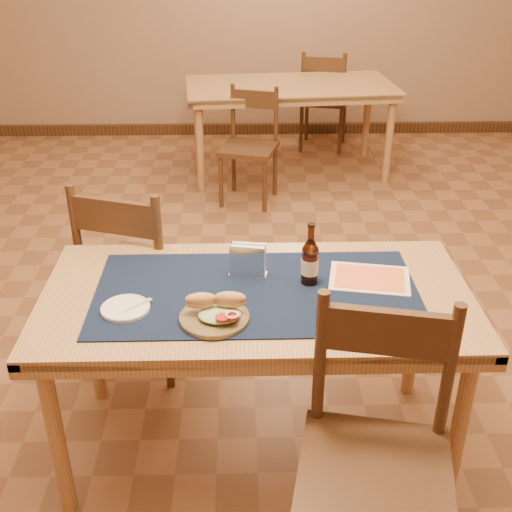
{
  "coord_description": "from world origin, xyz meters",
  "views": [
    {
      "loc": [
        -0.05,
        -2.83,
        2.01
      ],
      "look_at": [
        0.0,
        -0.7,
        0.85
      ],
      "focal_mm": 45.0,
      "sensor_mm": 36.0,
      "label": 1
    }
  ],
  "objects_px": {
    "sandwich_plate": "(216,313)",
    "napkin_holder": "(248,261)",
    "chair_main_far": "(139,272)",
    "chair_main_near": "(376,458)",
    "beer_bottle": "(310,261)",
    "main_table": "(257,311)",
    "back_table": "(290,94)"
  },
  "relations": [
    {
      "from": "back_table",
      "to": "beer_bottle",
      "type": "height_order",
      "value": "beer_bottle"
    },
    {
      "from": "beer_bottle",
      "to": "sandwich_plate",
      "type": "bearing_deg",
      "value": -145.31
    },
    {
      "from": "chair_main_near",
      "to": "sandwich_plate",
      "type": "xyz_separation_m",
      "value": [
        -0.5,
        0.42,
        0.26
      ]
    },
    {
      "from": "chair_main_far",
      "to": "chair_main_near",
      "type": "distance_m",
      "value": 1.48
    },
    {
      "from": "chair_main_far",
      "to": "beer_bottle",
      "type": "height_order",
      "value": "beer_bottle"
    },
    {
      "from": "chair_main_near",
      "to": "sandwich_plate",
      "type": "distance_m",
      "value": 0.7
    },
    {
      "from": "main_table",
      "to": "chair_main_far",
      "type": "distance_m",
      "value": 0.8
    },
    {
      "from": "sandwich_plate",
      "to": "beer_bottle",
      "type": "distance_m",
      "value": 0.43
    },
    {
      "from": "back_table",
      "to": "chair_main_near",
      "type": "bearing_deg",
      "value": -90.13
    },
    {
      "from": "chair_main_near",
      "to": "sandwich_plate",
      "type": "bearing_deg",
      "value": 139.41
    },
    {
      "from": "chair_main_far",
      "to": "sandwich_plate",
      "type": "bearing_deg",
      "value": -62.75
    },
    {
      "from": "main_table",
      "to": "chair_main_near",
      "type": "xyz_separation_m",
      "value": [
        0.35,
        -0.61,
        -0.15
      ]
    },
    {
      "from": "chair_main_far",
      "to": "napkin_holder",
      "type": "relative_size",
      "value": 6.48
    },
    {
      "from": "back_table",
      "to": "beer_bottle",
      "type": "xyz_separation_m",
      "value": [
        -0.16,
        -3.15,
        0.18
      ]
    },
    {
      "from": "napkin_holder",
      "to": "beer_bottle",
      "type": "bearing_deg",
      "value": -16.04
    },
    {
      "from": "main_table",
      "to": "back_table",
      "type": "relative_size",
      "value": 0.91
    },
    {
      "from": "chair_main_near",
      "to": "beer_bottle",
      "type": "height_order",
      "value": "beer_bottle"
    },
    {
      "from": "main_table",
      "to": "beer_bottle",
      "type": "relative_size",
      "value": 6.5
    },
    {
      "from": "sandwich_plate",
      "to": "napkin_holder",
      "type": "height_order",
      "value": "napkin_holder"
    },
    {
      "from": "napkin_holder",
      "to": "back_table",
      "type": "bearing_deg",
      "value": 82.78
    },
    {
      "from": "chair_main_near",
      "to": "napkin_holder",
      "type": "height_order",
      "value": "chair_main_near"
    },
    {
      "from": "main_table",
      "to": "chair_main_far",
      "type": "xyz_separation_m",
      "value": [
        -0.54,
        0.58,
        -0.15
      ]
    },
    {
      "from": "main_table",
      "to": "back_table",
      "type": "height_order",
      "value": "same"
    },
    {
      "from": "beer_bottle",
      "to": "chair_main_far",
      "type": "bearing_deg",
      "value": 144.8
    },
    {
      "from": "chair_main_near",
      "to": "napkin_holder",
      "type": "distance_m",
      "value": 0.88
    },
    {
      "from": "beer_bottle",
      "to": "napkin_holder",
      "type": "bearing_deg",
      "value": 163.96
    },
    {
      "from": "chair_main_near",
      "to": "chair_main_far",
      "type": "bearing_deg",
      "value": 126.83
    },
    {
      "from": "main_table",
      "to": "napkin_holder",
      "type": "xyz_separation_m",
      "value": [
        -0.03,
        0.13,
        0.15
      ]
    },
    {
      "from": "main_table",
      "to": "back_table",
      "type": "bearing_deg",
      "value": 83.61
    },
    {
      "from": "back_table",
      "to": "sandwich_plate",
      "type": "relative_size",
      "value": 7.15
    },
    {
      "from": "beer_bottle",
      "to": "napkin_holder",
      "type": "relative_size",
      "value": 1.61
    },
    {
      "from": "chair_main_near",
      "to": "main_table",
      "type": "bearing_deg",
      "value": 120.05
    }
  ]
}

